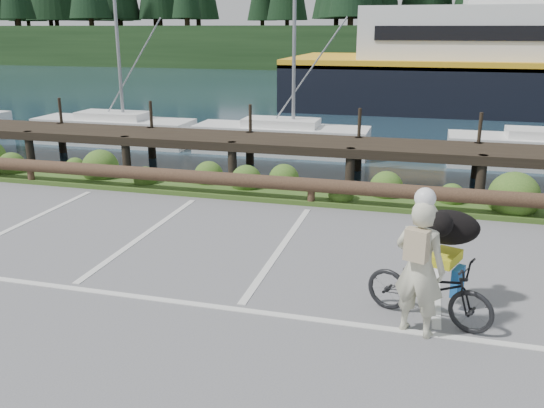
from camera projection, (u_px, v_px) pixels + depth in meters
The scene contains 7 objects.
ground at pixel (247, 297), 8.16m from camera, with size 72.00×72.00×0.00m, color slate.
harbor_backdrop at pixel (418, 56), 80.49m from camera, with size 170.00×160.00×30.00m.
vegetation_strip at pixel (317, 194), 13.04m from camera, with size 34.00×1.60×0.10m, color #3D5B21.
log_rail at pixel (311, 205), 12.41m from camera, with size 32.00×0.30×0.60m, color #443021, non-canonical shape.
bicycle at pixel (429, 289), 7.40m from camera, with size 0.59×1.69×0.89m, color black.
cyclist at pixel (419, 268), 6.97m from camera, with size 0.63×0.42×1.74m, color beige.
dog at pixel (448, 227), 7.62m from camera, with size 0.82×0.40×0.48m, color black.
Camera 1 is at (2.29, -7.06, 3.65)m, focal length 38.00 mm.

